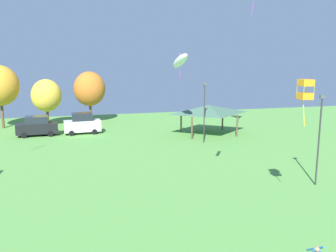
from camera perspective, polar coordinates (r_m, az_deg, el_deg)
The scene contains 10 objects.
kite_flying_0 at distance 20.89m, azimuth 21.18°, elevation 5.46°, with size 0.69×0.68×2.62m.
kite_flying_3 at distance 35.13m, azimuth 1.97°, elevation 10.40°, with size 0.99×3.92×2.62m.
parked_car_leftmost at distance 45.06m, azimuth -20.25°, elevation -0.03°, with size 4.80×2.21×2.38m.
parked_car_second_from_left at distance 44.74m, azimuth -13.57°, elevation 0.37°, with size 4.47×2.12×2.59m.
park_pavilion at distance 43.17m, azimuth 6.52°, elevation 2.69°, with size 7.24×5.59×3.60m.
light_post_0 at distance 38.56m, azimuth 5.85°, elevation 2.65°, with size 0.36×0.20×6.56m.
light_post_1 at distance 27.44m, azimuth 23.09°, elevation -1.40°, with size 0.36×0.20×6.57m.
treeline_tree_1 at distance 51.43m, azimuth -25.36°, elevation 5.86°, with size 4.80×4.80×8.28m.
treeline_tree_2 at distance 51.12m, azimuth -18.93°, elevation 4.64°, with size 4.01×4.01×6.38m.
treeline_tree_3 at distance 52.03m, azimuth -12.47°, elevation 5.84°, with size 4.45×4.45×7.33m.
Camera 1 is at (-3.08, 1.05, 9.02)m, focal length 38.00 mm.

